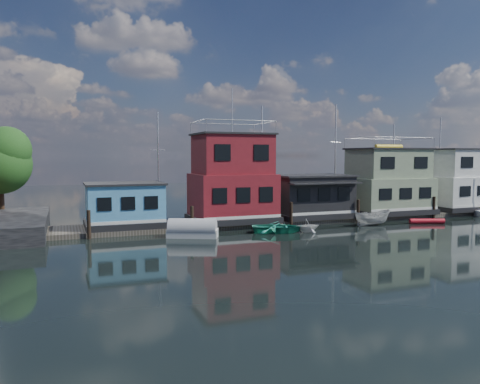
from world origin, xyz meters
name	(u,v)px	position (x,y,z in m)	size (l,w,h in m)	color
ground	(398,242)	(0.00, 0.00, 0.00)	(160.00, 160.00, 0.00)	black
dock	(315,219)	(0.00, 12.00, 0.20)	(48.00, 5.00, 0.40)	#595147
houseboat_blue	(125,205)	(-18.00, 12.00, 2.21)	(6.40, 4.90, 3.66)	black
houseboat_red	(232,180)	(-8.50, 12.00, 4.10)	(7.40, 5.90, 11.86)	black
houseboat_dark	(311,196)	(-0.50, 11.98, 2.42)	(7.40, 6.10, 4.06)	black
houseboat_green	(388,182)	(8.50, 12.00, 3.55)	(8.40, 5.90, 7.03)	black
houseboat_white	(462,181)	(18.50, 12.00, 3.54)	(8.40, 5.90, 6.66)	black
pilings	(327,213)	(-0.33, 9.20, 1.10)	(42.28, 0.28, 2.20)	#2D2116
background_masts	(326,162)	(4.76, 18.00, 5.55)	(36.40, 0.16, 12.00)	silver
red_kayak	(427,221)	(8.69, 6.50, 0.24)	(0.47, 0.47, 3.21)	red
dinghy_white	(308,225)	(-4.02, 6.20, 0.55)	(1.82, 2.10, 1.11)	silver
tarp_runabout	(193,230)	(-13.50, 7.21, 0.58)	(4.12, 2.93, 1.56)	silver
motorboat	(372,218)	(3.23, 7.34, 0.71)	(1.38, 3.68, 1.42)	beige
dinghy_teal	(278,227)	(-6.40, 6.84, 0.44)	(3.04, 4.26, 0.88)	teal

